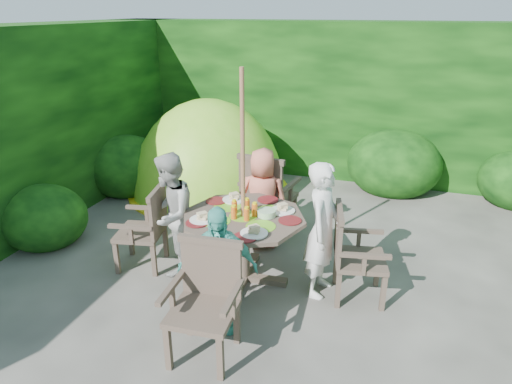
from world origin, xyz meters
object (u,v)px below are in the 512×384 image
(garden_chair_right, at_px, (353,253))
(child_left, at_px, (171,215))
(parasol_pole, at_px, (243,183))
(child_back, at_px, (263,199))
(garden_chair_left, at_px, (147,227))
(garden_chair_front, at_px, (206,299))
(patio_table, at_px, (244,226))
(child_right, at_px, (323,230))
(dome_tent, at_px, (209,190))
(child_front, at_px, (218,270))
(garden_chair_back, at_px, (267,194))

(garden_chair_right, bearing_deg, child_left, 81.36)
(parasol_pole, distance_m, garden_chair_right, 1.26)
(child_left, distance_m, child_back, 1.13)
(garden_chair_right, xyz_separation_m, garden_chair_left, (-2.20, -0.12, -0.01))
(garden_chair_right, distance_m, child_back, 1.37)
(garden_chair_right, relative_size, garden_chair_front, 0.97)
(garden_chair_right, relative_size, garden_chair_left, 1.02)
(patio_table, xyz_separation_m, child_right, (0.79, 0.05, 0.06))
(garden_chair_front, bearing_deg, child_back, 89.94)
(patio_table, height_order, child_back, child_back)
(patio_table, relative_size, dome_tent, 0.47)
(child_front, bearing_deg, child_left, 118.76)
(dome_tent, bearing_deg, parasol_pole, -56.73)
(garden_chair_left, xyz_separation_m, dome_tent, (-0.29, 2.29, -0.48))
(child_right, relative_size, child_front, 1.16)
(garden_chair_left, height_order, garden_chair_front, garden_chair_front)
(garden_chair_right, height_order, garden_chair_front, garden_chair_front)
(child_right, bearing_deg, child_left, 99.49)
(patio_table, height_order, child_front, child_front)
(garden_chair_back, relative_size, child_front, 0.87)
(garden_chair_right, bearing_deg, dome_tent, 36.98)
(garden_chair_right, xyz_separation_m, child_front, (-1.05, -0.86, 0.11))
(parasol_pole, relative_size, garden_chair_left, 2.46)
(child_right, relative_size, child_back, 1.13)
(parasol_pole, distance_m, child_front, 0.95)
(patio_table, relative_size, child_left, 1.02)
(child_back, bearing_deg, garden_chair_front, 84.78)
(garden_chair_back, height_order, child_front, child_front)
(parasol_pole, bearing_deg, child_left, -176.22)
(garden_chair_left, relative_size, dome_tent, 0.31)
(garden_chair_back, height_order, garden_chair_front, garden_chair_back)
(patio_table, relative_size, garden_chair_right, 1.50)
(child_left, relative_size, child_back, 1.10)
(patio_table, distance_m, garden_chair_front, 1.11)
(garden_chair_back, relative_size, child_back, 0.85)
(child_back, bearing_deg, child_right, 129.78)
(garden_chair_back, bearing_deg, child_left, 66.90)
(garden_chair_back, bearing_deg, dome_tent, -32.43)
(child_front, bearing_deg, child_right, 28.76)
(patio_table, xyz_separation_m, dome_tent, (-1.40, 2.22, -0.63))
(child_front, bearing_deg, parasol_pole, 73.76)
(patio_table, height_order, garden_chair_right, garden_chair_right)
(garden_chair_front, xyz_separation_m, child_front, (-0.02, 0.30, 0.09))
(patio_table, relative_size, garden_chair_back, 1.32)
(garden_chair_right, height_order, child_front, child_front)
(garden_chair_right, relative_size, child_left, 0.68)
(patio_table, height_order, parasol_pole, parasol_pole)
(garden_chair_back, bearing_deg, garden_chair_front, 103.00)
(parasol_pole, relative_size, child_left, 1.66)
(patio_table, xyz_separation_m, garden_chair_back, (-0.10, 1.09, -0.07))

